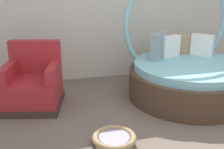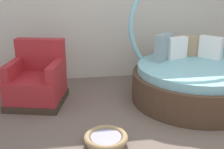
% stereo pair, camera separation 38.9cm
% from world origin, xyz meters
% --- Properties ---
extents(ground_plane, '(8.00, 8.00, 0.02)m').
position_xyz_m(ground_plane, '(0.00, 0.00, -0.01)').
color(ground_plane, '#66564C').
extents(back_wall, '(8.00, 0.12, 2.70)m').
position_xyz_m(back_wall, '(0.00, 2.55, 1.35)').
color(back_wall, beige).
rests_on(back_wall, ground_plane).
extents(round_daybed, '(1.89, 1.89, 2.05)m').
position_xyz_m(round_daybed, '(0.65, 1.26, 0.39)').
color(round_daybed, '#473323').
rests_on(round_daybed, ground_plane).
extents(red_armchair, '(0.96, 0.96, 0.94)m').
position_xyz_m(red_armchair, '(-1.73, 1.51, 0.33)').
color(red_armchair, '#38281E').
rests_on(red_armchair, ground_plane).
extents(pet_basket, '(0.51, 0.51, 0.13)m').
position_xyz_m(pet_basket, '(-0.86, 0.16, 0.07)').
color(pet_basket, '#9E7F56').
rests_on(pet_basket, ground_plane).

